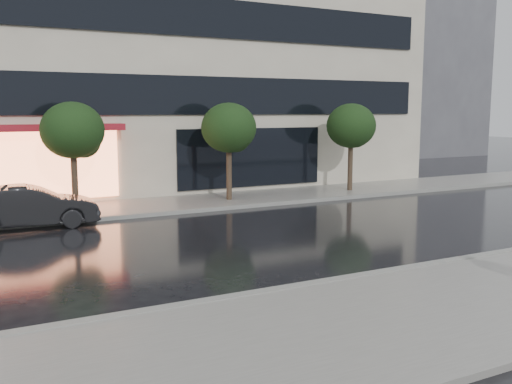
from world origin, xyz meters
TOP-DOWN VIEW (x-y plane):
  - ground at (0.00, 0.00)m, footprint 120.00×120.00m
  - sidewalk_near at (0.00, -3.25)m, footprint 60.00×4.50m
  - sidewalk_far at (0.00, 10.25)m, footprint 60.00×3.50m
  - curb_near at (0.00, -1.00)m, footprint 60.00×0.25m
  - curb_far at (0.00, 8.50)m, footprint 60.00×0.25m
  - bg_building_right at (26.00, 28.00)m, footprint 12.00×12.00m
  - tree_mid_west at (-2.94, 10.03)m, footprint 2.20×2.20m
  - tree_mid_east at (3.06, 10.03)m, footprint 2.20×2.20m
  - tree_far_east at (9.06, 10.03)m, footprint 2.20×2.20m
  - parked_car at (-4.68, 8.30)m, footprint 4.19×1.68m

SIDE VIEW (x-z plane):
  - ground at x=0.00m, z-range 0.00..0.00m
  - sidewalk_near at x=0.00m, z-range 0.00..0.12m
  - sidewalk_far at x=0.00m, z-range 0.00..0.12m
  - curb_near at x=0.00m, z-range 0.00..0.14m
  - curb_far at x=0.00m, z-range 0.00..0.14m
  - parked_car at x=-4.68m, z-range 0.00..1.36m
  - tree_mid_west at x=-2.94m, z-range 0.93..4.92m
  - tree_mid_east at x=3.06m, z-range 0.93..4.92m
  - tree_far_east at x=9.06m, z-range 0.93..4.92m
  - bg_building_right at x=26.00m, z-range 0.00..16.00m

